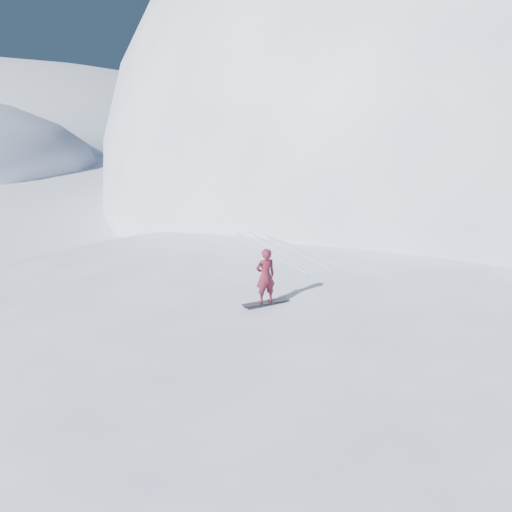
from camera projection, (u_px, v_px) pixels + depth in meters
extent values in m
plane|color=white|center=(347.00, 380.00, 13.61)|extent=(400.00, 400.00, 0.00)
ellipsoid|color=white|center=(335.00, 330.00, 16.61)|extent=(36.00, 28.00, 4.80)
ellipsoid|color=white|center=(436.00, 193.00, 42.98)|extent=(60.00, 56.00, 56.00)
ellipsoid|color=white|center=(349.00, 214.00, 34.46)|extent=(28.00, 24.00, 18.00)
ellipsoid|color=white|center=(230.00, 452.00, 10.77)|extent=(6.00, 5.40, 0.80)
ellipsoid|color=white|center=(236.00, 306.00, 18.60)|extent=(7.00, 6.30, 1.00)
ellipsoid|color=white|center=(457.00, 302.00, 19.04)|extent=(4.00, 3.60, 0.60)
cube|color=black|center=(265.00, 302.00, 13.10)|extent=(1.40, 0.44, 0.02)
imported|color=maroon|center=(265.00, 276.00, 12.84)|extent=(0.63, 0.46, 1.61)
cube|color=silver|center=(266.00, 249.00, 17.94)|extent=(1.26, 5.89, 0.04)
cube|color=silver|center=(276.00, 248.00, 18.04)|extent=(0.85, 5.96, 0.04)
cube|color=silver|center=(290.00, 247.00, 18.18)|extent=(1.30, 5.88, 0.04)
cube|color=silver|center=(296.00, 247.00, 18.25)|extent=(1.75, 5.77, 0.04)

